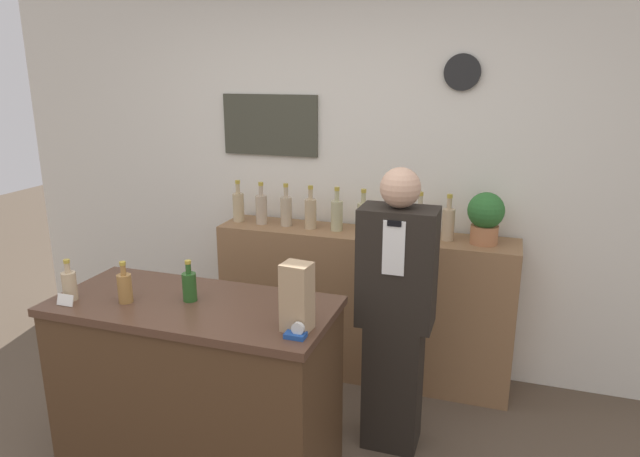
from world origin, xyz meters
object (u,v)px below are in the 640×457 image
Objects in this scene: potted_plant at (486,216)px; tape_dispenser at (296,333)px; shopkeeper at (395,314)px; paper_bag at (297,297)px.

tape_dispenser is at bearing -115.54° from potted_plant.
shopkeeper is 0.90m from potted_plant.
tape_dispenser is (-0.29, -0.74, 0.19)m from shopkeeper.
shopkeeper reaches higher than potted_plant.
shopkeeper is 5.18× the size of paper_bag.
paper_bag reaches higher than tape_dispenser.
shopkeeper is 0.79m from paper_bag.
potted_plant is 3.55× the size of tape_dispenser.
potted_plant is (0.40, 0.70, 0.40)m from shopkeeper.
paper_bag is 0.15m from tape_dispenser.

